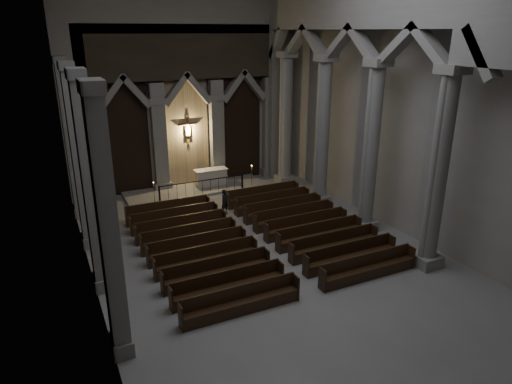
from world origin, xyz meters
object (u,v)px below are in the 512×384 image
Objects in this scene: candle_stand_left at (155,198)px; pews at (255,238)px; worshipper at (225,202)px; altar at (211,177)px; altar_rail at (202,185)px; candle_stand_right at (252,181)px.

pews is (2.83, -7.01, -0.04)m from candle_stand_left.
worshipper reaches higher than pews.
altar reaches higher than pews.
altar_rail reaches higher than pews.
altar is 2.52m from candle_stand_right.
candle_stand_right is at bearing 3.89° from altar_rail.
candle_stand_right reaches higher than pews.
worshipper reaches higher than altar.
candle_stand_left reaches higher than altar.
altar_rail is 0.53× the size of pews.
candle_stand_right is at bearing 22.34° from worshipper.
candle_stand_left is 6.11m from candle_stand_right.
altar_rail is 7.06m from pews.
candle_stand_right reaches higher than altar_rail.
altar_rail is at bearing -127.89° from altar.
candle_stand_right is at bearing 2.44° from candle_stand_left.
worshipper is at bearing 87.64° from pews.
candle_stand_right reaches higher than altar.
worshipper is at bearing -133.13° from candle_stand_right.
worshipper is (-3.11, -3.32, 0.29)m from candle_stand_right.
altar is 1.55× the size of candle_stand_left.
candle_stand_left is 4.29m from worshipper.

